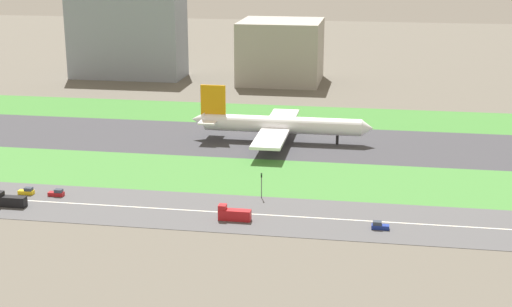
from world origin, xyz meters
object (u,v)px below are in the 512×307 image
at_px(car_3, 57,193).
at_px(terminal_building, 128,37).
at_px(car_4, 379,226).
at_px(truck_1, 10,201).
at_px(fuel_tank_west, 284,51).
at_px(airliner, 278,125).
at_px(traffic_light, 261,184).
at_px(hangar_building, 281,51).
at_px(car_1, 27,191).
at_px(truck_2, 234,214).

relative_size(car_3, terminal_building, 0.08).
distance_m(car_3, car_4, 90.61).
bearing_deg(truck_1, fuel_tank_west, -100.48).
xyz_separation_m(airliner, traffic_light, (3.80, -60.01, -1.94)).
xyz_separation_m(truck_1, traffic_light, (66.22, 17.99, 2.62)).
bearing_deg(car_3, hangar_building, 77.84).
xyz_separation_m(car_1, hangar_building, (48.26, 182.00, 14.38)).
relative_size(car_1, traffic_light, 0.61).
height_order(car_4, truck_1, truck_1).
height_order(airliner, truck_1, airliner).
distance_m(truck_2, hangar_building, 192.97).
height_order(car_4, truck_2, truck_2).
xyz_separation_m(airliner, car_1, (-62.49, -68.00, -5.31)).
bearing_deg(car_4, traffic_light, -28.74).
height_order(airliner, car_3, airliner).
relative_size(traffic_light, terminal_building, 0.12).
xyz_separation_m(airliner, car_4, (36.60, -78.00, -5.31)).
height_order(truck_2, terminal_building, terminal_building).
xyz_separation_m(car_3, terminal_building, (-40.47, 182.00, 19.83)).
relative_size(airliner, truck_1, 7.74).
xyz_separation_m(car_4, truck_1, (-99.03, -0.00, 0.75)).
xyz_separation_m(car_4, truck_2, (-37.20, -0.00, 0.75)).
xyz_separation_m(car_4, fuel_tank_west, (-55.20, 237.00, 8.07)).
xyz_separation_m(car_3, traffic_light, (57.25, 7.99, 3.37)).
xyz_separation_m(terminal_building, fuel_tank_west, (75.32, 45.00, -11.76)).
distance_m(car_1, truck_1, 10.03).
xyz_separation_m(car_1, traffic_light, (66.29, 7.99, 3.37)).
relative_size(car_3, car_4, 1.00).
bearing_deg(terminal_building, airliner, -50.52).
relative_size(airliner, traffic_light, 9.03).
height_order(truck_2, fuel_tank_west, fuel_tank_west).
relative_size(traffic_light, fuel_tank_west, 0.31).
relative_size(car_3, truck_2, 0.52).
relative_size(car_3, hangar_building, 0.11).
bearing_deg(truck_1, hangar_building, -104.09).
xyz_separation_m(car_3, truck_1, (-8.97, -10.00, 0.75)).
bearing_deg(car_1, truck_2, -9.18).
relative_size(truck_1, traffic_light, 1.17).
distance_m(airliner, car_1, 92.51).
distance_m(airliner, hangar_building, 115.24).
relative_size(car_1, fuel_tank_west, 0.19).
bearing_deg(car_1, fuel_tank_west, 79.06).
relative_size(car_1, hangar_building, 0.11).
bearing_deg(fuel_tank_west, traffic_light, -84.16).
height_order(traffic_light, hangar_building, hangar_building).
height_order(traffic_light, terminal_building, terminal_building).
height_order(truck_1, fuel_tank_west, fuel_tank_west).
distance_m(truck_1, terminal_building, 195.50).
distance_m(airliner, fuel_tank_west, 160.11).
height_order(truck_1, truck_2, same).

